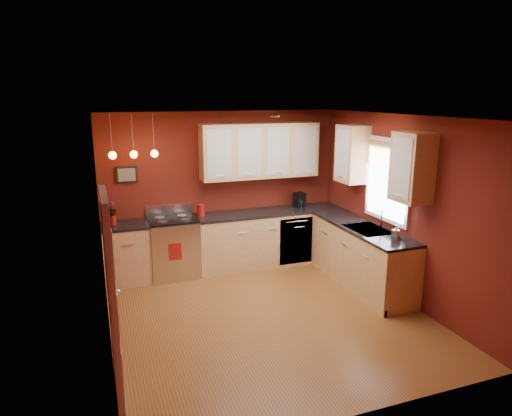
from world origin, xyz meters
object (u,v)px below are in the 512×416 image
object	(u,v)px
sink	(368,231)
red_canister	(201,210)
coffee_maker	(300,200)
soap_pump	(396,232)
gas_range	(174,247)

from	to	relation	value
sink	red_canister	xyz separation A→B (m)	(-2.15, 1.55, 0.12)
red_canister	coffee_maker	world-z (taller)	coffee_maker
red_canister	soap_pump	world-z (taller)	soap_pump
soap_pump	sink	bearing A→B (deg)	98.00
coffee_maker	red_canister	bearing A→B (deg)	164.66
gas_range	sink	size ratio (longest dim) A/B	1.59
sink	coffee_maker	size ratio (longest dim) A/B	2.69
gas_range	red_canister	distance (m)	0.73
gas_range	soap_pump	world-z (taller)	soap_pump
gas_range	coffee_maker	distance (m)	2.31
soap_pump	gas_range	bearing A→B (deg)	142.89
sink	coffee_maker	bearing A→B (deg)	103.82
soap_pump	coffee_maker	bearing A→B (deg)	102.35
gas_range	soap_pump	bearing A→B (deg)	-37.11
red_canister	coffee_maker	bearing A→B (deg)	0.29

